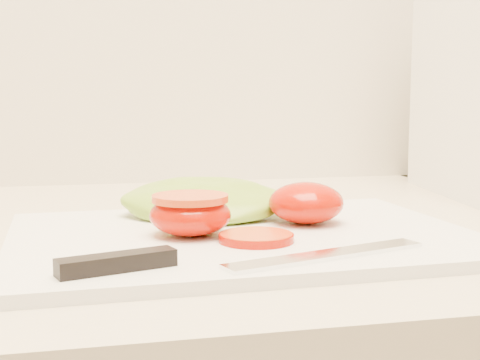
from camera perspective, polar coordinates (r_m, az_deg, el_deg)
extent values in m
cube|color=beige|center=(0.76, 12.78, -3.98)|extent=(3.92, 0.65, 0.03)
cube|color=white|center=(0.59, 0.22, -4.91)|extent=(0.41, 0.30, 0.01)
ellipsoid|color=#B31900|center=(0.63, 5.66, -1.94)|extent=(0.07, 0.07, 0.04)
ellipsoid|color=#B31900|center=(0.58, -4.26, -3.00)|extent=(0.07, 0.07, 0.04)
cylinder|color=#B41900|center=(0.57, -4.28, -1.56)|extent=(0.07, 0.07, 0.01)
cylinder|color=orange|center=(0.55, 1.40, -4.92)|extent=(0.06, 0.06, 0.01)
ellipsoid|color=#85B630|center=(0.67, -3.05, -1.78)|extent=(0.19, 0.15, 0.03)
cube|color=silver|center=(0.51, 7.45, -6.36)|extent=(0.17, 0.07, 0.00)
cube|color=black|center=(0.47, -10.46, -6.93)|extent=(0.09, 0.04, 0.01)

